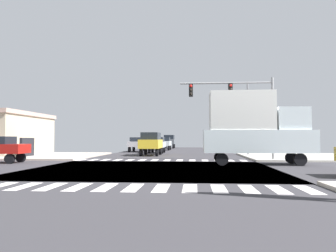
# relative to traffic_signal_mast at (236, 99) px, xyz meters

# --- Properties ---
(ground) EXTENTS (90.00, 90.00, 0.05)m
(ground) POSITION_rel_traffic_signal_mast_xyz_m (-5.69, -7.26, -4.88)
(ground) COLOR #333236
(sidewalk_corner_ne) EXTENTS (12.00, 12.00, 0.14)m
(sidewalk_corner_ne) POSITION_rel_traffic_signal_mast_xyz_m (7.31, 4.74, -4.78)
(sidewalk_corner_ne) COLOR #B2ADA3
(sidewalk_corner_ne) RESTS_ON ground
(sidewalk_corner_nw) EXTENTS (12.00, 12.00, 0.14)m
(sidewalk_corner_nw) POSITION_rel_traffic_signal_mast_xyz_m (-18.69, 4.74, -4.78)
(sidewalk_corner_nw) COLOR #B7A99C
(sidewalk_corner_nw) RESTS_ON ground
(crosswalk_near) EXTENTS (13.50, 2.00, 0.01)m
(crosswalk_near) POSITION_rel_traffic_signal_mast_xyz_m (-5.94, -14.56, -4.85)
(crosswalk_near) COLOR silver
(crosswalk_near) RESTS_ON ground
(crosswalk_far) EXTENTS (13.50, 2.00, 0.01)m
(crosswalk_far) POSITION_rel_traffic_signal_mast_xyz_m (-5.94, 0.04, -4.85)
(crosswalk_far) COLOR silver
(crosswalk_far) RESTS_ON ground
(traffic_signal_mast) EXTENTS (7.35, 0.55, 6.53)m
(traffic_signal_mast) POSITION_rel_traffic_signal_mast_xyz_m (0.00, 0.00, 0.00)
(traffic_signal_mast) COLOR gray
(traffic_signal_mast) RESTS_ON ground
(street_lamp) EXTENTS (1.78, 0.32, 7.48)m
(street_lamp) POSITION_rel_traffic_signal_mast_xyz_m (1.83, 7.22, -0.34)
(street_lamp) COLOR gray
(street_lamp) RESTS_ON ground
(sedan_nearside_1) EXTENTS (1.80, 4.30, 1.88)m
(sedan_nearside_1) POSITION_rel_traffic_signal_mast_xyz_m (-10.69, 16.12, -3.74)
(sedan_nearside_1) COLOR black
(sedan_nearside_1) RESTS_ON ground
(box_truck_queued_1) EXTENTS (7.20, 2.40, 4.85)m
(box_truck_queued_1) POSITION_rel_traffic_signal_mast_xyz_m (0.72, -3.76, -2.29)
(box_truck_queued_1) COLOR black
(box_truck_queued_1) RESTS_ON ground
(suv_leading_1) EXTENTS (1.96, 4.60, 2.34)m
(suv_leading_1) POSITION_rel_traffic_signal_mast_xyz_m (-7.69, 32.12, -3.46)
(suv_leading_1) COLOR black
(suv_leading_1) RESTS_ON ground
(sedan_trailing_4) EXTENTS (1.80, 4.30, 1.88)m
(sedan_trailing_4) POSITION_rel_traffic_signal_mast_xyz_m (-7.69, 22.58, -3.74)
(sedan_trailing_4) COLOR black
(sedan_trailing_4) RESTS_ON ground
(sedan_middle_5) EXTENTS (1.80, 4.30, 1.88)m
(sedan_middle_5) POSITION_rel_traffic_signal_mast_xyz_m (-7.69, 12.67, -3.74)
(sedan_middle_5) COLOR black
(sedan_middle_5) RESTS_ON ground
(suv_outer_2) EXTENTS (1.96, 4.60, 2.34)m
(suv_outer_2) POSITION_rel_traffic_signal_mast_xyz_m (-7.69, 7.23, -3.46)
(suv_outer_2) COLOR black
(suv_outer_2) RESTS_ON ground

